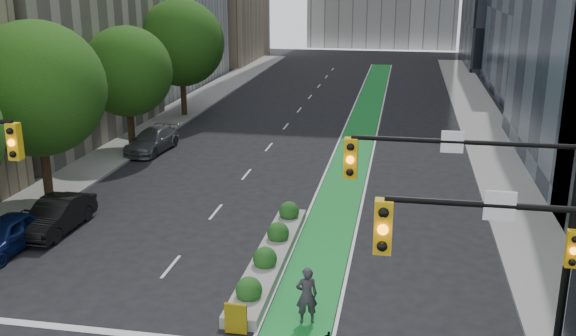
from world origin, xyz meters
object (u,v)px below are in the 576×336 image
at_px(parked_car_left_near, 5,235).
at_px(cyclist, 307,295).
at_px(parked_car_left_mid, 57,215).
at_px(parked_car_left_far, 152,141).
at_px(median_planter, 271,254).

bearing_deg(parked_car_left_near, cyclist, -11.03).
xyz_separation_m(parked_car_left_near, parked_car_left_mid, (0.92, 2.32, 0.01)).
bearing_deg(parked_car_left_far, cyclist, -50.95).
xyz_separation_m(parked_car_left_mid, parked_car_left_far, (-0.92, 13.13, -0.03)).
xyz_separation_m(parked_car_left_near, parked_car_left_far, (0.00, 15.45, -0.01)).
bearing_deg(cyclist, parked_car_left_far, -73.30).
bearing_deg(cyclist, parked_car_left_mid, -42.82).
relative_size(median_planter, parked_car_left_far, 2.11).
xyz_separation_m(median_planter, parked_car_left_mid, (-9.78, 1.45, 0.36)).
height_order(parked_car_left_near, parked_car_left_far, parked_car_left_near).
distance_m(median_planter, cyclist, 4.65).
bearing_deg(parked_car_left_far, median_planter, -48.92).
distance_m(cyclist, parked_car_left_near, 13.15).
bearing_deg(parked_car_left_far, parked_car_left_near, -85.18).
relative_size(cyclist, parked_car_left_far, 0.40).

